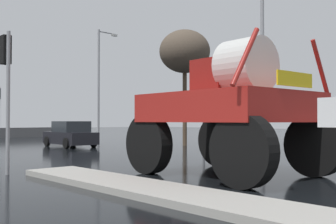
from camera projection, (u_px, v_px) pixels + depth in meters
name	position (u px, v px, depth m)	size (l,w,h in m)	color
ground_plane	(34.00, 149.00, 22.15)	(120.00, 120.00, 0.00)	black
median_island	(150.00, 189.00, 8.69)	(1.50, 9.16, 0.15)	#9E9B93
oversize_sprayer	(230.00, 109.00, 11.53)	(4.14, 5.42, 3.81)	black
sedan_ahead	(70.00, 135.00, 24.15)	(2.11, 4.21, 1.52)	black
traffic_signal_near_left	(6.00, 70.00, 11.80)	(0.24, 0.54, 4.14)	gray
traffic_signal_near_right	(201.00, 102.00, 17.51)	(0.24, 0.54, 3.25)	gray
streetlight_near_right	(264.00, 56.00, 20.24)	(2.07, 0.24, 8.57)	gray
streetlight_far_right	(100.00, 79.00, 32.86)	(1.86, 0.24, 8.94)	gray
bare_tree_right	(185.00, 52.00, 25.36)	(3.17, 3.17, 7.23)	#473828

